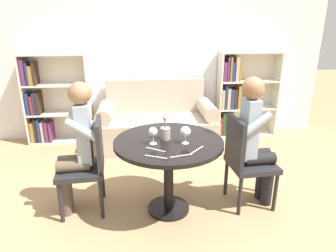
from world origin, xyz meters
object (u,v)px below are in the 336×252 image
at_px(wine_glass_right, 185,132).
at_px(flower_vase, 165,131).
at_px(chair_left, 88,162).
at_px(person_left, 76,146).
at_px(bookshelf_left, 50,102).
at_px(wine_glass_left, 153,132).
at_px(bookshelf_right, 239,95).
at_px(person_right, 255,140).
at_px(chair_right, 245,158).
at_px(couch, 157,123).

relative_size(wine_glass_right, flower_vase, 0.66).
xyz_separation_m(chair_left, person_left, (-0.09, -0.01, 0.17)).
bearing_deg(flower_vase, chair_left, 174.47).
distance_m(bookshelf_left, person_left, 1.98).
relative_size(chair_left, wine_glass_left, 5.82).
relative_size(bookshelf_left, bookshelf_right, 1.00).
relative_size(bookshelf_left, person_right, 1.02).
bearing_deg(chair_right, person_left, 83.58).
distance_m(bookshelf_left, wine_glass_left, 2.46).
relative_size(person_right, wine_glass_right, 8.13).
height_order(bookshelf_left, person_right, bookshelf_left).
bearing_deg(chair_right, flower_vase, 85.83).
relative_size(couch, flower_vase, 7.04).
height_order(couch, bookshelf_left, bookshelf_left).
distance_m(wine_glass_left, wine_glass_right, 0.28).
bearing_deg(chair_left, bookshelf_left, -160.35).
height_order(couch, chair_right, couch).
distance_m(bookshelf_left, flower_vase, 2.44).
bearing_deg(bookshelf_left, chair_left, -66.36).
xyz_separation_m(person_left, wine_glass_right, (0.97, -0.17, 0.17)).
distance_m(person_left, flower_vase, 0.82).
distance_m(couch, person_left, 1.81).
bearing_deg(person_left, chair_left, 92.68).
bearing_deg(wine_glass_left, chair_left, 164.47).
height_order(bookshelf_right, person_right, bookshelf_right).
distance_m(chair_left, person_left, 0.19).
distance_m(couch, wine_glass_right, 1.83).
xyz_separation_m(person_right, wine_glass_right, (-0.69, -0.13, 0.15)).
distance_m(person_left, wine_glass_left, 0.73).
bearing_deg(wine_glass_right, chair_left, 168.22).
relative_size(bookshelf_right, person_right, 1.02).
relative_size(chair_right, person_right, 0.70).
xyz_separation_m(chair_left, chair_right, (1.48, -0.07, 0.00)).
bearing_deg(chair_left, person_left, -87.32).
height_order(chair_left, wine_glass_right, chair_left).
bearing_deg(couch, wine_glass_right, -85.47).
relative_size(bookshelf_left, wine_glass_right, 8.31).
relative_size(chair_right, flower_vase, 3.79).
bearing_deg(person_right, flower_vase, 86.56).
relative_size(couch, chair_left, 1.86).
bearing_deg(chair_right, chair_left, 83.06).
height_order(chair_right, flower_vase, flower_vase).
relative_size(couch, person_right, 1.31).
distance_m(couch, bookshelf_right, 1.36).
bearing_deg(person_right, chair_left, 83.61).
height_order(bookshelf_left, wine_glass_right, bookshelf_left).
relative_size(bookshelf_left, chair_left, 1.45).
bearing_deg(couch, chair_right, -65.55).
bearing_deg(wine_glass_right, person_right, 10.49).
relative_size(person_right, wine_glass_left, 8.25).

